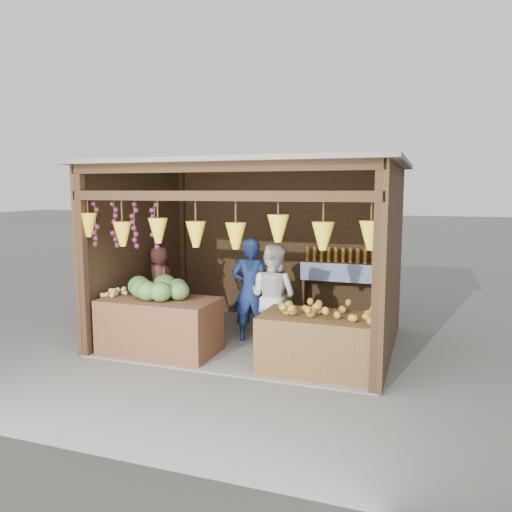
{
  "coord_description": "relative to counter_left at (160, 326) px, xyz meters",
  "views": [
    {
      "loc": [
        2.46,
        -6.93,
        2.27
      ],
      "look_at": [
        0.06,
        -0.1,
        1.31
      ],
      "focal_mm": 35.0,
      "sensor_mm": 36.0,
      "label": 1
    }
  ],
  "objects": [
    {
      "name": "ground",
      "position": [
        1.04,
        1.0,
        -0.39
      ],
      "size": [
        80.0,
        80.0,
        0.0
      ],
      "primitive_type": "plane",
      "color": "#514F49",
      "rests_on": "ground"
    },
    {
      "name": "stall_structure",
      "position": [
        1.0,
        0.96,
        1.28
      ],
      "size": [
        4.3,
        3.3,
        2.66
      ],
      "color": "slate",
      "rests_on": "ground"
    },
    {
      "name": "back_shelf",
      "position": [
        2.09,
        2.29,
        0.48
      ],
      "size": [
        1.25,
        0.32,
        1.32
      ],
      "color": "#382314",
      "rests_on": "ground"
    },
    {
      "name": "counter_left",
      "position": [
        0.0,
        0.0,
        0.0
      ],
      "size": [
        1.59,
        0.85,
        0.78
      ],
      "primitive_type": "cube",
      "color": "#54301C",
      "rests_on": "ground"
    },
    {
      "name": "counter_right",
      "position": [
        2.24,
        0.03,
        -0.03
      ],
      "size": [
        1.45,
        0.85,
        0.73
      ],
      "primitive_type": "cube",
      "color": "#473017",
      "rests_on": "ground"
    },
    {
      "name": "stool",
      "position": [
        -0.56,
        0.97,
        -0.24
      ],
      "size": [
        0.32,
        0.32,
        0.3
      ],
      "primitive_type": "cube",
      "color": "black",
      "rests_on": "ground"
    },
    {
      "name": "man_standing",
      "position": [
        1.01,
        0.93,
        0.4
      ],
      "size": [
        0.63,
        0.46,
        1.58
      ],
      "primitive_type": "imported",
      "rotation": [
        0.0,
        0.0,
        3.3
      ],
      "color": "navy",
      "rests_on": "ground"
    },
    {
      "name": "woman_standing",
      "position": [
        1.42,
        0.74,
        0.37
      ],
      "size": [
        0.87,
        0.76,
        1.52
      ],
      "primitive_type": "imported",
      "rotation": [
        0.0,
        0.0,
        2.85
      ],
      "color": "silver",
      "rests_on": "ground"
    },
    {
      "name": "vendor_seated",
      "position": [
        -0.56,
        0.97,
        0.45
      ],
      "size": [
        0.63,
        0.58,
        1.09
      ],
      "primitive_type": "imported",
      "rotation": [
        0.0,
        0.0,
        2.55
      ],
      "color": "#542A21",
      "rests_on": "stool"
    },
    {
      "name": "melon_pile",
      "position": [
        -0.02,
        0.02,
        0.55
      ],
      "size": [
        1.0,
        0.5,
        0.32
      ],
      "primitive_type": null,
      "color": "#144C18",
      "rests_on": "counter_left"
    },
    {
      "name": "tanfruit_pile",
      "position": [
        -0.68,
        -0.04,
        0.45
      ],
      "size": [
        0.34,
        0.4,
        0.13
      ],
      "primitive_type": null,
      "color": "#A59B4C",
      "rests_on": "counter_left"
    },
    {
      "name": "mango_pile",
      "position": [
        2.33,
        0.04,
        0.45
      ],
      "size": [
        1.4,
        0.64,
        0.22
      ],
      "primitive_type": null,
      "color": "#C6661A",
      "rests_on": "counter_right"
    }
  ]
}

